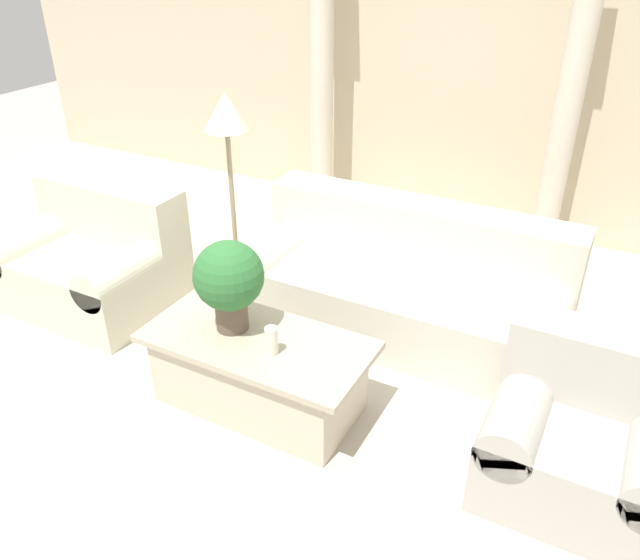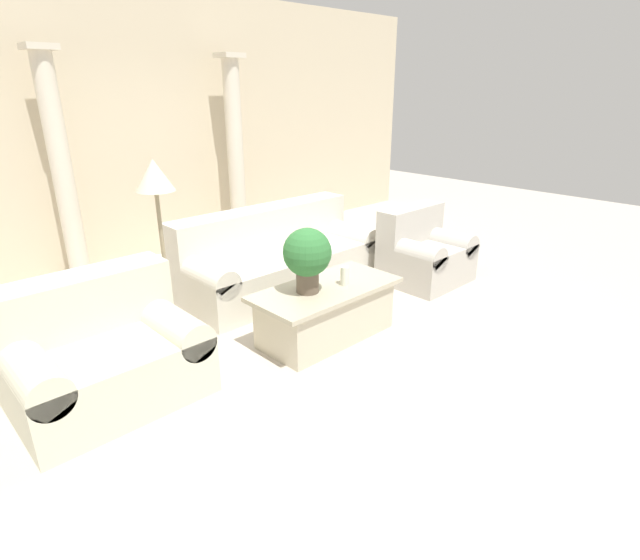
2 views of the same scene
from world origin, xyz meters
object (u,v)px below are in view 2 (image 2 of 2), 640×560
coffee_table (326,312)px  floor_lamp (156,189)px  loveseat (102,352)px  sofa_long (277,258)px  armchair (424,252)px  potted_plant (307,255)px

coffee_table → floor_lamp: size_ratio=0.86×
loveseat → floor_lamp: floor_lamp is taller
coffee_table → sofa_long: bearing=70.1°
coffee_table → floor_lamp: (-0.92, 1.10, 1.05)m
armchair → coffee_table: bearing=-172.7°
coffee_table → potted_plant: bearing=170.7°
sofa_long → armchair: size_ratio=2.46×
loveseat → armchair: size_ratio=1.35×
sofa_long → potted_plant: bearing=-118.0°
sofa_long → coffee_table: size_ratio=1.69×
coffee_table → armchair: (1.78, 0.23, 0.09)m
floor_lamp → armchair: 2.99m
armchair → sofa_long: bearing=143.9°
potted_plant → floor_lamp: bearing=124.4°
coffee_table → potted_plant: 0.59m
sofa_long → loveseat: (-2.20, -0.75, 0.01)m
loveseat → armchair: bearing=-3.7°
coffee_table → loveseat: bearing=165.6°
loveseat → coffee_table: size_ratio=0.93×
armchair → floor_lamp: bearing=162.1°
sofa_long → loveseat: same height
floor_lamp → armchair: floor_lamp is taller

